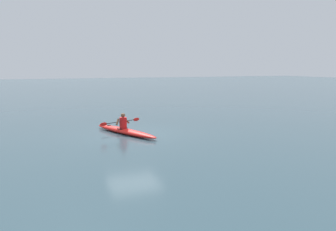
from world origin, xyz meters
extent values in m
plane|color=#334C56|center=(0.00, 0.00, 0.00)|extent=(160.00, 160.00, 0.00)
ellipsoid|color=red|center=(0.34, -0.26, 0.13)|extent=(2.29, 4.29, 0.26)
torus|color=black|center=(0.42, -0.44, 0.24)|extent=(0.68, 0.68, 0.04)
cylinder|color=black|center=(0.87, -1.48, 0.25)|extent=(0.18, 0.18, 0.02)
cylinder|color=red|center=(0.40, -0.39, 0.52)|extent=(0.36, 0.36, 0.52)
sphere|color=brown|center=(0.40, -0.39, 0.90)|extent=(0.21, 0.21, 0.21)
cylinder|color=black|center=(0.48, -0.57, 0.55)|extent=(1.83, 0.82, 0.03)
ellipsoid|color=red|center=(1.39, -0.18, 0.55)|extent=(0.38, 0.20, 0.17)
ellipsoid|color=red|center=(-0.43, -0.97, 0.55)|extent=(0.38, 0.20, 0.17)
cylinder|color=brown|center=(0.68, -0.35, 0.59)|extent=(0.24, 0.27, 0.34)
cylinder|color=brown|center=(0.17, -0.57, 0.59)|extent=(0.32, 0.15, 0.34)
camera|label=1|loc=(4.11, 14.80, 3.21)|focal=34.69mm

